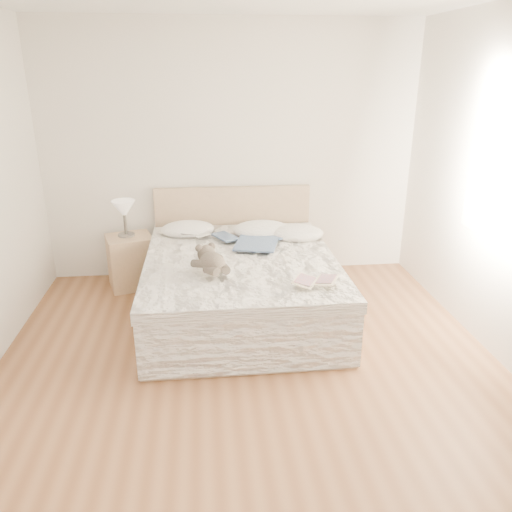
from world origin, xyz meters
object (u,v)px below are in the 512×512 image
bed (240,282)px  nightstand (131,261)px  childrens_book (316,281)px  photo_book (193,234)px  table_lamp (124,211)px  teddy_bear (213,270)px

bed → nightstand: 1.33m
childrens_book → bed: bearing=153.2°
nightstand → childrens_book: childrens_book is taller
nightstand → photo_book: (0.67, -0.20, 0.35)m
photo_book → nightstand: bearing=142.4°
table_lamp → teddy_bear: size_ratio=1.05×
nightstand → photo_book: 0.78m
table_lamp → childrens_book: table_lamp is taller
teddy_bear → nightstand: bearing=101.2°
table_lamp → nightstand: bearing=-43.9°
photo_book → childrens_book: (0.98, -1.31, 0.00)m
bed → childrens_book: (0.54, -0.78, 0.32)m
table_lamp → childrens_book: size_ratio=1.10×
table_lamp → teddy_bear: table_lamp is taller
nightstand → photo_book: photo_book is taller
table_lamp → teddy_bear: bearing=-55.3°
nightstand → teddy_bear: 1.55m
bed → table_lamp: bed is taller
table_lamp → photo_book: size_ratio=1.17×
photo_book → teddy_bear: bearing=-101.5°
childrens_book → teddy_bear: (-0.80, 0.27, 0.02)m
bed → nightstand: bearing=146.6°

